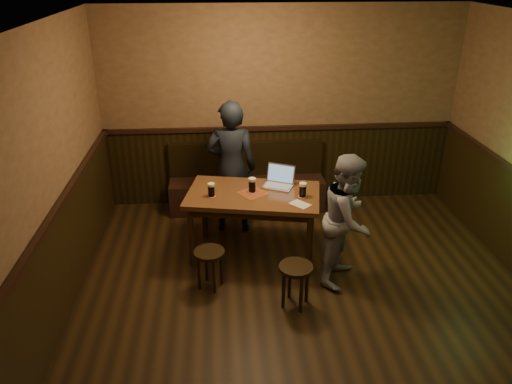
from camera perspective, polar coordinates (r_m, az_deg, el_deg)
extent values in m
cube|color=black|center=(5.12, 6.73, -15.50)|extent=(5.00, 6.00, 0.02)
cube|color=beige|center=(3.93, 8.87, 17.54)|extent=(5.00, 6.00, 0.02)
cube|color=#916749|center=(7.13, 2.82, 9.54)|extent=(5.00, 0.02, 2.80)
cube|color=#916749|center=(4.56, -24.99, -2.18)|extent=(0.02, 6.00, 2.80)
cube|color=black|center=(7.37, 2.71, 3.10)|extent=(4.98, 0.04, 1.10)
cube|color=black|center=(4.96, -22.87, -10.94)|extent=(0.04, 5.98, 1.10)
cube|color=black|center=(7.15, 2.84, 7.33)|extent=(4.98, 0.06, 0.06)
cube|color=black|center=(4.66, -23.70, -5.13)|extent=(0.06, 5.98, 0.06)
cube|color=black|center=(7.22, -1.02, -0.20)|extent=(2.20, 0.50, 0.45)
cube|color=black|center=(7.21, -1.15, 3.89)|extent=(2.20, 0.10, 0.50)
cube|color=#523517|center=(5.84, -0.32, -0.37)|extent=(1.68, 1.16, 0.05)
cube|color=#31200D|center=(5.88, -0.31, -1.09)|extent=(1.52, 1.00, 0.09)
cube|color=maroon|center=(5.83, -0.32, -0.10)|extent=(0.40, 0.40, 0.00)
cylinder|color=#31200D|center=(5.85, -7.39, -5.15)|extent=(0.08, 0.08, 0.77)
cylinder|color=#31200D|center=(6.44, -5.95, -2.03)|extent=(0.08, 0.08, 0.77)
cylinder|color=#31200D|center=(5.69, 6.11, -5.97)|extent=(0.08, 0.08, 0.77)
cylinder|color=#31200D|center=(6.31, 6.24, -2.69)|extent=(0.08, 0.08, 0.77)
cylinder|color=black|center=(5.43, -5.36, -6.92)|extent=(0.43, 0.43, 0.04)
cylinder|color=black|center=(5.59, -3.99, -8.55)|extent=(0.04, 0.04, 0.44)
cylinder|color=black|center=(5.66, -5.68, -8.15)|extent=(0.04, 0.04, 0.44)
cylinder|color=black|center=(5.52, -6.55, -9.10)|extent=(0.04, 0.04, 0.44)
cylinder|color=black|center=(5.45, -4.83, -9.53)|extent=(0.04, 0.04, 0.44)
cylinder|color=black|center=(5.15, 4.60, -8.62)|extent=(0.44, 0.44, 0.04)
cylinder|color=black|center=(5.33, 5.84, -10.35)|extent=(0.04, 0.04, 0.46)
cylinder|color=black|center=(5.38, 3.87, -9.91)|extent=(0.04, 0.04, 0.46)
cylinder|color=black|center=(5.23, 3.15, -11.03)|extent=(0.04, 0.04, 0.46)
cylinder|color=black|center=(5.18, 5.18, -11.49)|extent=(0.04, 0.04, 0.46)
cylinder|color=maroon|center=(5.77, -5.10, -0.48)|extent=(0.11, 0.11, 0.00)
cylinder|color=silver|center=(5.77, -5.10, -0.45)|extent=(0.09, 0.09, 0.00)
cylinder|color=black|center=(5.75, -5.13, 0.14)|extent=(0.08, 0.08, 0.13)
cylinder|color=beige|center=(5.71, -5.16, 0.86)|extent=(0.08, 0.08, 0.03)
cylinder|color=maroon|center=(5.86, -0.44, 0.03)|extent=(0.11, 0.11, 0.00)
cylinder|color=silver|center=(5.86, -0.44, 0.07)|extent=(0.10, 0.10, 0.00)
cylinder|color=black|center=(5.83, -0.44, 0.69)|extent=(0.08, 0.08, 0.14)
cylinder|color=beige|center=(5.80, -0.45, 1.45)|extent=(0.09, 0.09, 0.03)
cylinder|color=maroon|center=(5.77, 5.33, -0.52)|extent=(0.11, 0.11, 0.00)
cylinder|color=silver|center=(5.77, 5.33, -0.49)|extent=(0.09, 0.09, 0.00)
cylinder|color=black|center=(5.74, 5.36, 0.14)|extent=(0.08, 0.08, 0.13)
cylinder|color=beige|center=(5.70, 5.39, 0.90)|extent=(0.09, 0.09, 0.03)
cube|color=silver|center=(5.99, 2.48, 0.65)|extent=(0.41, 0.36, 0.02)
cube|color=#B2B2B7|center=(5.99, 2.48, 0.74)|extent=(0.36, 0.30, 0.00)
cube|color=silver|center=(6.04, 2.87, 2.15)|extent=(0.34, 0.21, 0.23)
cube|color=#5A80A8|center=(6.04, 2.83, 2.11)|extent=(0.31, 0.18, 0.19)
cube|color=silver|center=(5.59, 5.06, -1.39)|extent=(0.26, 0.26, 0.00)
imported|color=black|center=(6.40, -2.83, 2.78)|extent=(0.68, 0.48, 1.76)
imported|color=#949499|center=(5.51, 10.44, -3.09)|extent=(0.85, 0.91, 1.49)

